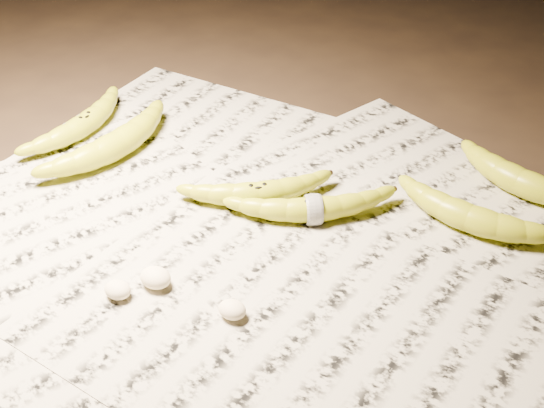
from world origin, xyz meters
The scene contains 12 objects.
ground centered at (0.00, 0.00, 0.00)m, with size 3.00×3.00×0.00m, color black.
newspaper_patch centered at (-0.03, 0.02, 0.00)m, with size 0.90×0.70×0.01m, color #ADA895.
banana_left_a centered at (-0.37, 0.06, 0.02)m, with size 0.19×0.05×0.03m, color #B4A316, non-canonical shape.
banana_left_b centered at (-0.28, 0.04, 0.03)m, with size 0.21×0.07×0.04m, color #B4A316, non-canonical shape.
banana_center centered at (-0.05, 0.06, 0.02)m, with size 0.18×0.05×0.03m, color #B4A316, non-canonical shape.
banana_taped centered at (0.03, 0.07, 0.02)m, with size 0.19×0.05×0.03m, color #B4A316, non-canonical shape.
banana_upper_a centered at (0.21, 0.16, 0.03)m, with size 0.19×0.06×0.04m, color #B4A316, non-canonical shape.
banana_upper_b centered at (0.23, 0.27, 0.03)m, with size 0.19×0.06×0.04m, color #B4A316, non-canonical shape.
measuring_tape centered at (0.03, 0.07, 0.02)m, with size 0.04×0.04×0.00m, color white.
flesh_chunk_a centered at (-0.05, -0.14, 0.02)m, with size 0.04×0.03×0.02m, color #F4E3BC.
flesh_chunk_b centered at (-0.08, -0.18, 0.02)m, with size 0.03×0.03×0.02m, color #F4E3BC.
flesh_chunk_c centered at (0.05, -0.13, 0.02)m, with size 0.03×0.03×0.02m, color #F4E3BC.
Camera 1 is at (0.41, -0.61, 0.59)m, focal length 50.00 mm.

